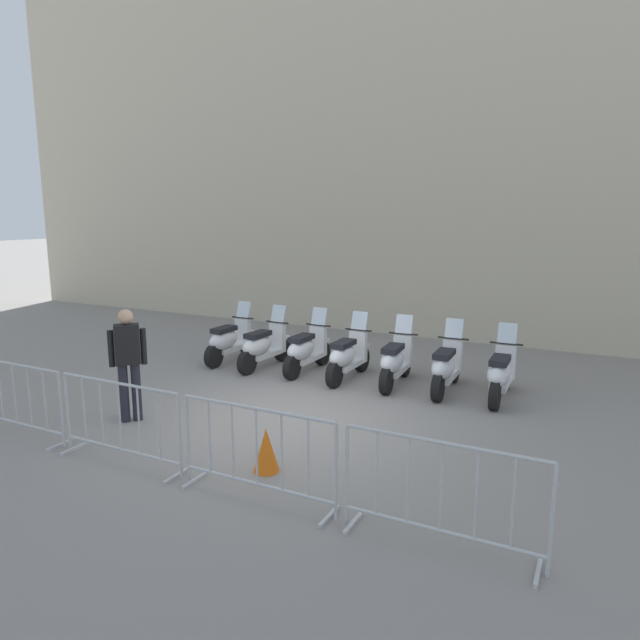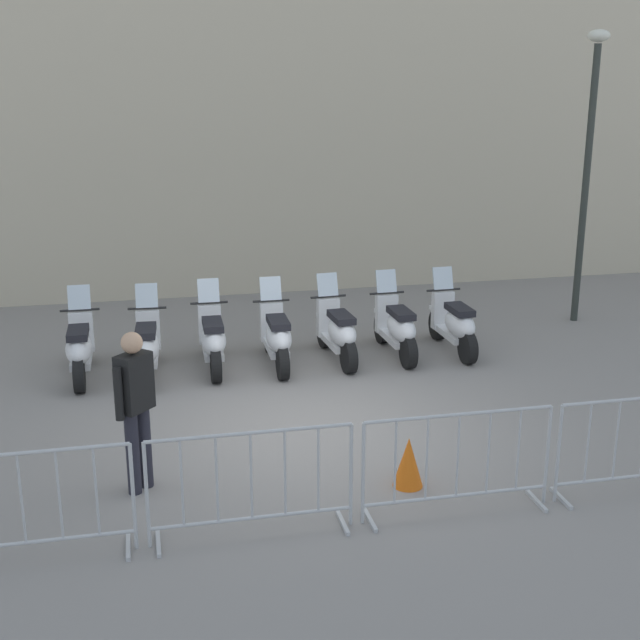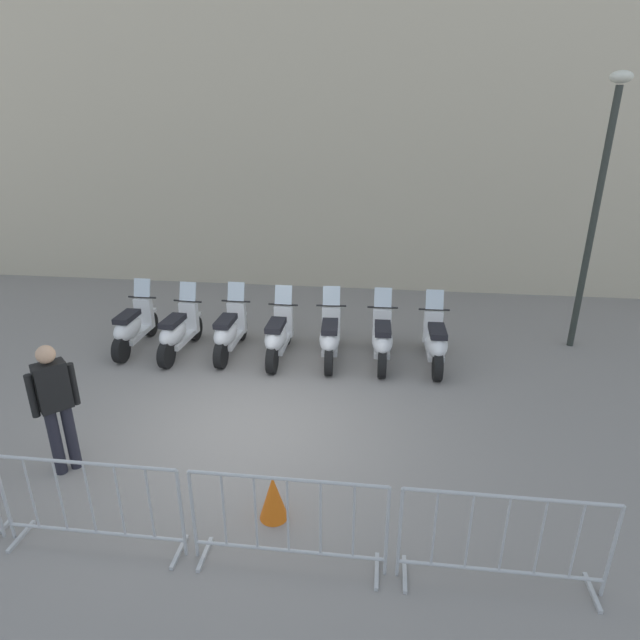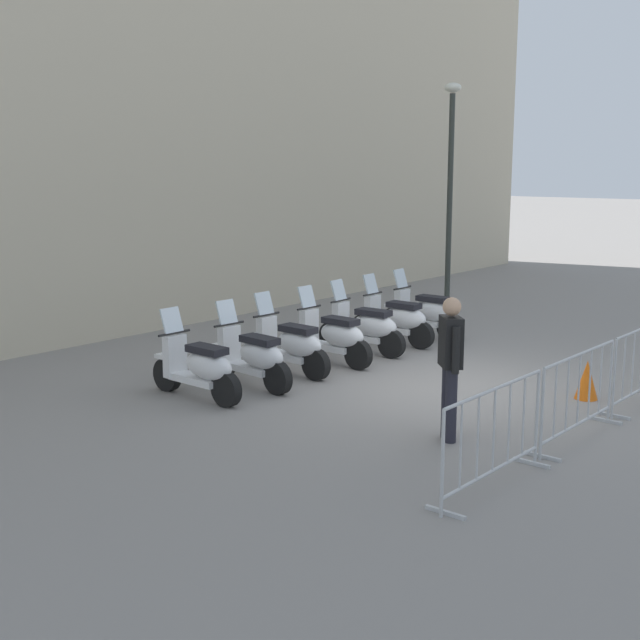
% 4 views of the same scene
% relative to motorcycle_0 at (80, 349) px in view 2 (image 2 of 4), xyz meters
% --- Properties ---
extents(ground_plane, '(120.00, 120.00, 0.00)m').
position_rel_motorcycle_0_xyz_m(ground_plane, '(2.48, -2.71, -0.45)').
color(ground_plane, gray).
extents(motorcycle_0, '(0.61, 1.72, 1.24)m').
position_rel_motorcycle_0_xyz_m(motorcycle_0, '(0.00, 0.00, 0.00)').
color(motorcycle_0, black).
rests_on(motorcycle_0, ground).
extents(motorcycle_1, '(0.67, 1.71, 1.24)m').
position_rel_motorcycle_0_xyz_m(motorcycle_1, '(0.91, -0.23, 0.00)').
color(motorcycle_1, black).
rests_on(motorcycle_1, ground).
extents(motorcycle_2, '(0.63, 1.72, 1.24)m').
position_rel_motorcycle_0_xyz_m(motorcycle_2, '(1.85, -0.24, 0.00)').
color(motorcycle_2, black).
rests_on(motorcycle_2, ground).
extents(motorcycle_3, '(0.62, 1.72, 1.24)m').
position_rel_motorcycle_0_xyz_m(motorcycle_3, '(2.77, -0.44, 0.00)').
color(motorcycle_3, black).
rests_on(motorcycle_3, ground).
extents(motorcycle_4, '(0.56, 1.73, 1.24)m').
position_rel_motorcycle_0_xyz_m(motorcycle_4, '(3.71, -0.51, 0.00)').
color(motorcycle_4, black).
rests_on(motorcycle_4, ground).
extents(motorcycle_5, '(0.57, 1.73, 1.24)m').
position_rel_motorcycle_0_xyz_m(motorcycle_5, '(4.64, -0.61, 0.00)').
color(motorcycle_5, black).
rests_on(motorcycle_5, ground).
extents(motorcycle_6, '(0.58, 1.73, 1.24)m').
position_rel_motorcycle_0_xyz_m(motorcycle_6, '(5.56, -0.73, 0.00)').
color(motorcycle_6, black).
rests_on(motorcycle_6, ground).
extents(barrier_segment_0, '(1.93, 0.67, 1.07)m').
position_rel_motorcycle_0_xyz_m(barrier_segment_0, '(-0.85, -4.66, 0.07)').
color(barrier_segment_0, '#B2B5B7').
rests_on(barrier_segment_0, ground).
extents(barrier_segment_1, '(1.93, 0.67, 1.07)m').
position_rel_motorcycle_0_xyz_m(barrier_segment_1, '(1.16, -4.92, 0.07)').
color(barrier_segment_1, '#B2B5B7').
rests_on(barrier_segment_1, ground).
extents(barrier_segment_2, '(1.93, 0.67, 1.07)m').
position_rel_motorcycle_0_xyz_m(barrier_segment_2, '(3.18, -5.18, 0.07)').
color(barrier_segment_2, '#B2B5B7').
rests_on(barrier_segment_2, ground).
extents(street_lamp, '(0.36, 0.36, 4.87)m').
position_rel_motorcycle_0_xyz_m(street_lamp, '(8.42, 0.13, 2.55)').
color(street_lamp, '#2D332D').
rests_on(street_lamp, ground).
extents(officer_near_row_end, '(0.45, 0.40, 1.73)m').
position_rel_motorcycle_0_xyz_m(officer_near_row_end, '(0.30, -3.64, 0.53)').
color(officer_near_row_end, '#23232D').
rests_on(officer_near_row_end, ground).
extents(traffic_cone, '(0.32, 0.32, 0.55)m').
position_rel_motorcycle_0_xyz_m(traffic_cone, '(2.98, -4.51, -0.18)').
color(traffic_cone, orange).
rests_on(traffic_cone, ground).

